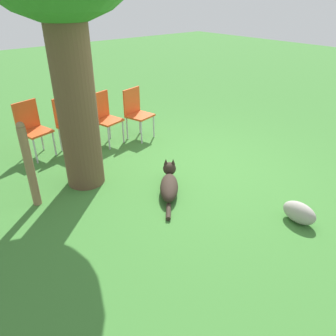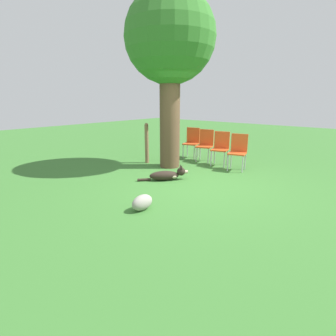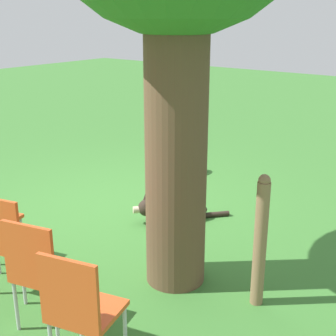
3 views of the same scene
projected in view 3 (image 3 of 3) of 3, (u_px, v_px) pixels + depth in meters
The scene contains 7 objects.
ground_plane at pixel (116, 213), 5.92m from camera, with size 30.00×30.00×0.00m, color #38702D.
dog at pixel (173, 211), 5.67m from camera, with size 0.95×0.85×0.36m.
fence_post at pixel (260, 241), 3.91m from camera, with size 0.11×0.11×1.19m.
red_chair_1 at pixel (9, 238), 4.05m from camera, with size 0.51×0.53×0.96m.
red_chair_2 at pixel (40, 268), 3.58m from camera, with size 0.51×0.53×0.96m.
red_chair_3 at pixel (79, 306), 3.11m from camera, with size 0.51×0.53×0.96m.
garden_rock at pixel (194, 165), 7.32m from camera, with size 0.43×0.23×0.27m.
Camera 3 is at (3.93, 3.82, 2.42)m, focal length 50.00 mm.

